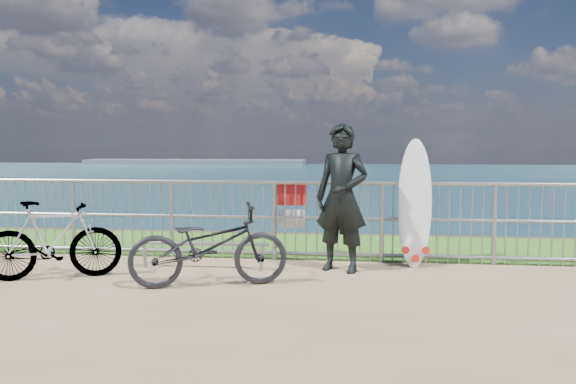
# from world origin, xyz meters

# --- Properties ---
(grass_strip) EXTENTS (120.00, 120.00, 0.00)m
(grass_strip) POSITION_xyz_m (0.00, 2.70, 0.01)
(grass_strip) COLOR #367420
(grass_strip) RESTS_ON ground
(seascape) EXTENTS (260.00, 260.00, 5.00)m
(seascape) POSITION_xyz_m (-43.75, 147.49, -4.03)
(seascape) COLOR brown
(seascape) RESTS_ON ground
(railing) EXTENTS (10.06, 0.10, 1.13)m
(railing) POSITION_xyz_m (0.02, 1.60, 0.58)
(railing) COLOR gray
(railing) RESTS_ON ground
(surfer) EXTENTS (0.81, 0.67, 1.90)m
(surfer) POSITION_xyz_m (0.46, 1.00, 0.95)
(surfer) COLOR black
(surfer) RESTS_ON ground
(surfboard) EXTENTS (0.48, 0.44, 1.73)m
(surfboard) POSITION_xyz_m (1.42, 1.44, 0.79)
(surfboard) COLOR white
(surfboard) RESTS_ON ground
(bicycle_near) EXTENTS (1.92, 1.14, 0.95)m
(bicycle_near) POSITION_xyz_m (-1.04, 0.03, 0.48)
(bicycle_near) COLOR black
(bicycle_near) RESTS_ON ground
(bicycle_far) EXTENTS (1.65, 1.02, 0.96)m
(bicycle_far) POSITION_xyz_m (-3.01, 0.15, 0.48)
(bicycle_far) COLOR black
(bicycle_far) RESTS_ON ground
(bike_rack) EXTENTS (1.76, 0.05, 0.37)m
(bike_rack) POSITION_xyz_m (-1.35, 0.86, 0.30)
(bike_rack) COLOR gray
(bike_rack) RESTS_ON ground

